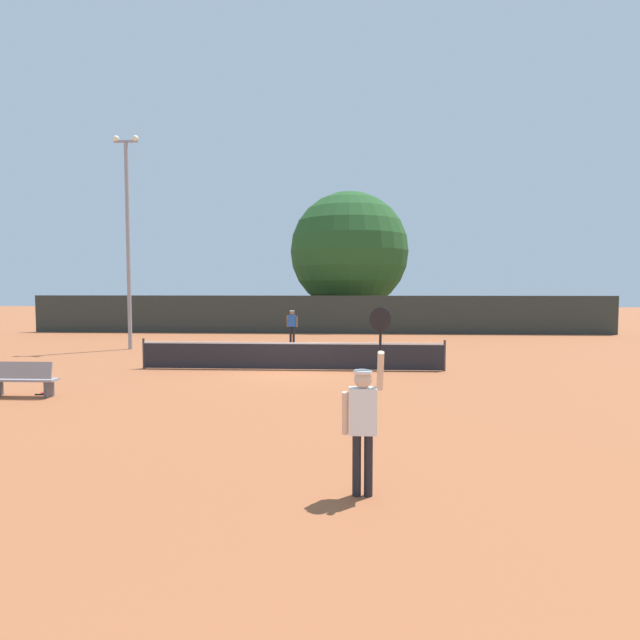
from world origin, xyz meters
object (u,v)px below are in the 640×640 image
object	(u,v)px
player_receiving	(292,323)
light_pole	(128,231)
player_serving	(364,413)
tennis_ball	(309,367)
parked_car_mid	(400,314)
large_tree	(349,251)
spare_racket	(46,392)
parked_car_near	(288,316)
courtside_bench	(22,379)
parked_car_far	(456,314)

from	to	relation	value
player_receiving	light_pole	world-z (taller)	light_pole
player_serving	tennis_ball	world-z (taller)	player_serving
player_serving	parked_car_mid	xyz separation A→B (m)	(3.72, 33.96, -0.38)
player_serving	large_tree	bearing A→B (deg)	90.52
light_pole	large_tree	size ratio (longest dim) A/B	1.01
spare_racket	parked_car_near	world-z (taller)	parked_car_near
light_pole	parked_car_mid	distance (m)	22.86
courtside_bench	parked_car_mid	size ratio (longest dim) A/B	0.42
player_receiving	parked_car_mid	world-z (taller)	parked_car_mid
player_receiving	tennis_ball	xyz separation A→B (m)	(1.57, -8.69, -0.99)
tennis_ball	parked_car_far	xyz separation A→B (m)	(9.74, 23.07, 0.74)
player_serving	parked_car_near	size ratio (longest dim) A/B	0.61
player_serving	player_receiving	xyz separation A→B (m)	(-3.22, 20.04, -0.13)
courtside_bench	parked_car_far	size ratio (longest dim) A/B	0.41
player_receiving	parked_car_near	distance (m)	10.70
courtside_bench	large_tree	bearing A→B (deg)	70.91
player_serving	player_receiving	size ratio (longest dim) A/B	1.56
courtside_bench	light_pole	size ratio (longest dim) A/B	0.18
tennis_ball	spare_racket	size ratio (longest dim) A/B	0.13
light_pole	parked_car_near	world-z (taller)	light_pole
parked_car_mid	parked_car_far	size ratio (longest dim) A/B	0.98
light_pole	player_receiving	bearing A→B (deg)	25.53
parked_car_near	player_receiving	bearing A→B (deg)	-80.12
player_receiving	large_tree	bearing A→B (deg)	-105.72
player_serving	large_tree	distance (m)	30.80
light_pole	large_tree	xyz separation A→B (m)	(10.13, 13.89, -0.04)
large_tree	parked_car_far	world-z (taller)	large_tree
tennis_ball	parked_car_near	distance (m)	19.54
tennis_ball	light_pole	world-z (taller)	light_pole
player_serving	courtside_bench	bearing A→B (deg)	145.62
large_tree	spare_racket	bearing A→B (deg)	-108.79
courtside_bench	parked_car_near	distance (m)	24.97
light_pole	parked_car_mid	xyz separation A→B (m)	(14.12, 17.35, -4.69)
player_serving	parked_car_far	bearing A→B (deg)	76.77
large_tree	parked_car_far	size ratio (longest dim) A/B	2.19
player_serving	large_tree	size ratio (longest dim) A/B	0.27
parked_car_near	parked_car_mid	distance (m)	9.07
player_receiving	parked_car_far	xyz separation A→B (m)	(11.31, 14.38, -0.25)
player_receiving	player_serving	bearing A→B (deg)	99.13
light_pole	parked_car_far	bearing A→B (deg)	43.92
player_receiving	large_tree	xyz separation A→B (m)	(2.94, 10.45, 4.41)
player_serving	parked_car_near	bearing A→B (deg)	98.78
spare_racket	parked_car_mid	world-z (taller)	parked_car_mid
parked_car_far	large_tree	bearing A→B (deg)	-148.27
spare_racket	large_tree	world-z (taller)	large_tree
player_serving	player_receiving	distance (m)	20.30
spare_racket	parked_car_near	xyz separation A→B (m)	(3.70, 24.10, 0.76)
light_pole	courtside_bench	bearing A→B (deg)	-81.16
player_serving	parked_car_mid	bearing A→B (deg)	83.76
light_pole	parked_car_near	xyz separation A→B (m)	(5.68, 14.03, -4.69)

